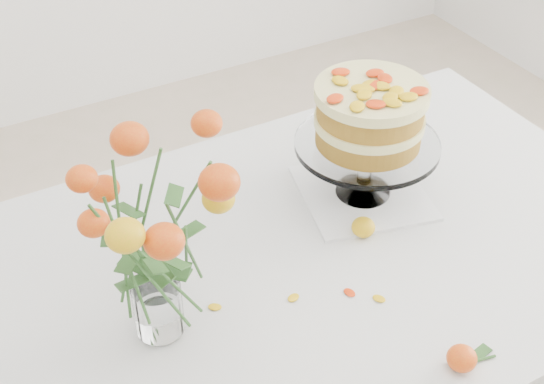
{
  "coord_description": "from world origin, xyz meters",
  "views": [
    {
      "loc": [
        -0.64,
        -0.95,
        1.8
      ],
      "look_at": [
        -0.1,
        0.02,
        0.92
      ],
      "focal_mm": 50.0,
      "sensor_mm": 36.0,
      "label": 1
    }
  ],
  "objects": [
    {
      "name": "cake_stand",
      "position": [
        0.17,
        0.1,
        0.95
      ],
      "size": [
        0.31,
        0.31,
        0.28
      ],
      "rotation": [
        0.0,
        0.0,
        0.22
      ],
      "color": "silver",
      "rests_on": "napkin"
    },
    {
      "name": "stray_petal_a",
      "position": [
        -0.12,
        -0.1,
        0.76
      ],
      "size": [
        0.03,
        0.02,
        0.0
      ],
      "primitive_type": "ellipsoid",
      "color": "#E8B30E",
      "rests_on": "table"
    },
    {
      "name": "stray_petal_b",
      "position": [
        -0.02,
        -0.14,
        0.76
      ],
      "size": [
        0.03,
        0.02,
        0.0
      ],
      "primitive_type": "ellipsoid",
      "color": "#E8B30E",
      "rests_on": "table"
    },
    {
      "name": "table",
      "position": [
        0.0,
        0.0,
        0.67
      ],
      "size": [
        1.43,
        0.93,
        0.76
      ],
      "color": "tan",
      "rests_on": "ground"
    },
    {
      "name": "loose_rose_near",
      "position": [
        0.1,
        -0.01,
        0.78
      ],
      "size": [
        0.09,
        0.05,
        0.04
      ],
      "rotation": [
        0.0,
        0.0,
        -0.24
      ],
      "color": "#F4A415",
      "rests_on": "table"
    },
    {
      "name": "napkin",
      "position": [
        0.17,
        0.1,
        0.76
      ],
      "size": [
        0.32,
        0.32,
        0.01
      ],
      "primitive_type": "cube",
      "rotation": [
        0.0,
        0.0,
        -0.23
      ],
      "color": "white",
      "rests_on": "table"
    },
    {
      "name": "stray_petal_c",
      "position": [
        0.02,
        -0.18,
        0.76
      ],
      "size": [
        0.03,
        0.02,
        0.0
      ],
      "primitive_type": "ellipsoid",
      "color": "#E8B30E",
      "rests_on": "table"
    },
    {
      "name": "rose_vase",
      "position": [
        -0.37,
        -0.05,
        1.01
      ],
      "size": [
        0.33,
        0.33,
        0.44
      ],
      "rotation": [
        0.0,
        0.0,
        -0.16
      ],
      "color": "silver",
      "rests_on": "table"
    },
    {
      "name": "stray_petal_d",
      "position": [
        -0.26,
        -0.05,
        0.76
      ],
      "size": [
        0.03,
        0.02,
        0.0
      ],
      "primitive_type": "ellipsoid",
      "color": "#E8B30E",
      "rests_on": "table"
    },
    {
      "name": "loose_rose_far",
      "position": [
        0.05,
        -0.38,
        0.78
      ],
      "size": [
        0.09,
        0.05,
        0.04
      ],
      "rotation": [
        0.0,
        0.0,
        -0.2
      ],
      "color": "red",
      "rests_on": "table"
    }
  ]
}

